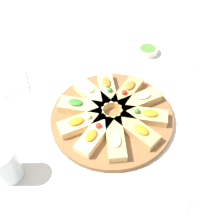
{
  "coord_description": "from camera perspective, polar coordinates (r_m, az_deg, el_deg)",
  "views": [
    {
      "loc": [
        0.48,
        -0.05,
        0.6
      ],
      "look_at": [
        0.0,
        0.0,
        0.03
      ],
      "focal_mm": 42.0,
      "sensor_mm": 36.0,
      "label": 1
    }
  ],
  "objects": [
    {
      "name": "focaccia_slice_8",
      "position": [
        0.75,
        6.98,
        -0.81
      ],
      "size": [
        0.08,
        0.14,
        0.04
      ],
      "color": "tan",
      "rests_on": "serving_board"
    },
    {
      "name": "focaccia_slice_2",
      "position": [
        0.8,
        -4.39,
        3.86
      ],
      "size": [
        0.13,
        0.12,
        0.03
      ],
      "color": "#E5C689",
      "rests_on": "serving_board"
    },
    {
      "name": "focaccia_slice_5",
      "position": [
        0.7,
        -3.79,
        -4.89
      ],
      "size": [
        0.13,
        0.12,
        0.04
      ],
      "color": "#E5C689",
      "rests_on": "serving_board"
    },
    {
      "name": "focaccia_slice_0",
      "position": [
        0.8,
        3.36,
        4.37
      ],
      "size": [
        0.13,
        0.12,
        0.04
      ],
      "color": "tan",
      "rests_on": "serving_board"
    },
    {
      "name": "ground_plane",
      "position": [
        0.77,
        0.0,
        -1.37
      ],
      "size": [
        3.0,
        3.0,
        0.0
      ],
      "primitive_type": "plane",
      "color": "beige"
    },
    {
      "name": "focaccia_slice_1",
      "position": [
        0.81,
        -1.06,
        4.97
      ],
      "size": [
        0.14,
        0.06,
        0.04
      ],
      "color": "#DBB775",
      "rests_on": "serving_board"
    },
    {
      "name": "focaccia_slice_9",
      "position": [
        0.78,
        5.99,
        2.47
      ],
      "size": [
        0.09,
        0.14,
        0.03
      ],
      "color": "tan",
      "rests_on": "serving_board"
    },
    {
      "name": "serving_board",
      "position": [
        0.77,
        0.0,
        -0.99
      ],
      "size": [
        0.36,
        0.36,
        0.02
      ],
      "primitive_type": "cylinder",
      "color": "brown",
      "rests_on": "ground_plane"
    },
    {
      "name": "focaccia_slice_6",
      "position": [
        0.69,
        0.76,
        -5.77
      ],
      "size": [
        0.13,
        0.05,
        0.03
      ],
      "color": "tan",
      "rests_on": "serving_board"
    },
    {
      "name": "napkin_stack",
      "position": [
        0.93,
        -20.88,
        5.87
      ],
      "size": [
        0.13,
        0.12,
        0.01
      ],
      "primitive_type": "cube",
      "rotation": [
        0.0,
        0.0,
        0.23
      ],
      "color": "white",
      "rests_on": "ground_plane"
    },
    {
      "name": "water_glass",
      "position": [
        0.68,
        -22.15,
        -10.6
      ],
      "size": [
        0.06,
        0.06,
        0.1
      ],
      "primitive_type": "cylinder",
      "color": "silver",
      "rests_on": "ground_plane"
    },
    {
      "name": "dipping_bowl",
      "position": [
        1.0,
        7.77,
        13.15
      ],
      "size": [
        0.08,
        0.08,
        0.02
      ],
      "color": "silver",
      "rests_on": "ground_plane"
    },
    {
      "name": "plate_left",
      "position": [
        0.96,
        23.11,
        6.81
      ],
      "size": [
        0.21,
        0.21,
        0.02
      ],
      "color": "white",
      "rests_on": "ground_plane"
    },
    {
      "name": "focaccia_slice_7",
      "position": [
        0.71,
        5.37,
        -3.89
      ],
      "size": [
        0.13,
        0.12,
        0.03
      ],
      "color": "tan",
      "rests_on": "serving_board"
    },
    {
      "name": "focaccia_slice_3",
      "position": [
        0.77,
        -6.75,
        1.16
      ],
      "size": [
        0.08,
        0.14,
        0.03
      ],
      "color": "#DBB775",
      "rests_on": "serving_board"
    },
    {
      "name": "focaccia_slice_4",
      "position": [
        0.73,
        -6.52,
        -2.32
      ],
      "size": [
        0.09,
        0.14,
        0.04
      ],
      "color": "#DBB775",
      "rests_on": "serving_board"
    }
  ]
}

